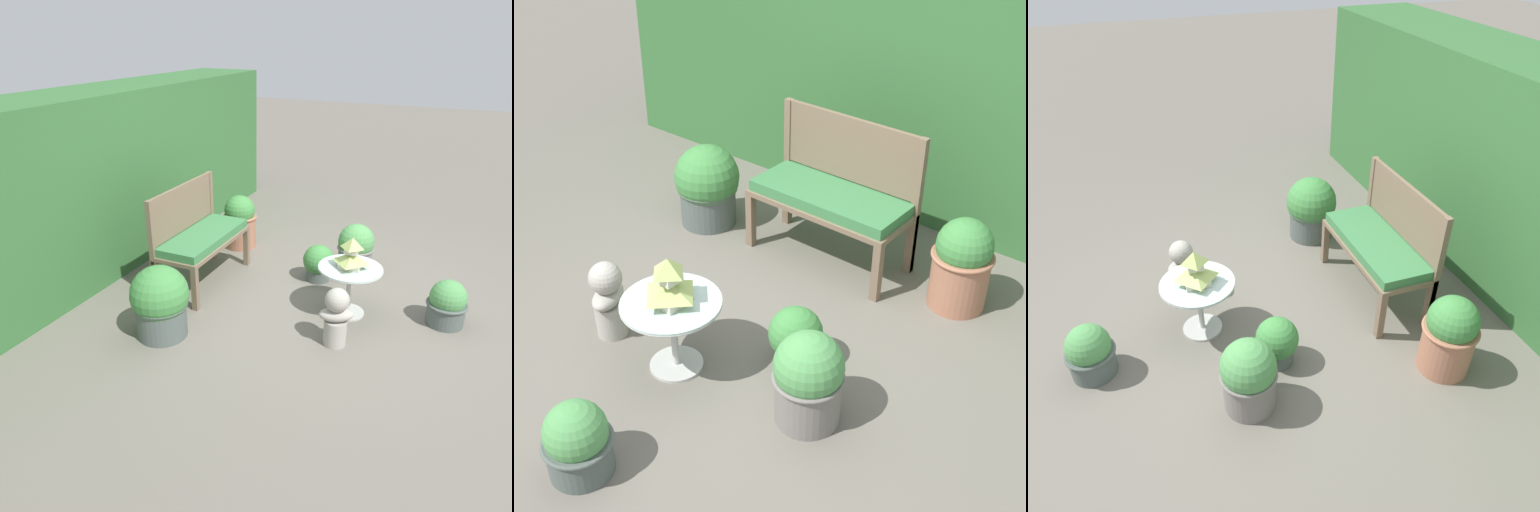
% 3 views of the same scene
% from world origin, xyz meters
% --- Properties ---
extents(ground, '(30.00, 30.00, 0.00)m').
position_xyz_m(ground, '(0.00, 0.00, 0.00)').
color(ground, '#666056').
extents(foliage_hedge_back, '(6.40, 0.99, 1.99)m').
position_xyz_m(foliage_hedge_back, '(0.00, 2.58, 1.00)').
color(foliage_hedge_back, '#336633').
rests_on(foliage_hedge_back, ground).
extents(garden_bench, '(1.23, 0.53, 0.58)m').
position_xyz_m(garden_bench, '(-0.14, 1.18, 0.49)').
color(garden_bench, brown).
rests_on(garden_bench, ground).
extents(bench_backrest, '(1.23, 0.06, 1.09)m').
position_xyz_m(bench_backrest, '(-0.14, 1.42, 0.77)').
color(bench_backrest, brown).
rests_on(bench_backrest, ground).
extents(patio_table, '(0.62, 0.62, 0.51)m').
position_xyz_m(patio_table, '(-0.15, -0.46, 0.40)').
color(patio_table, '#B7B7B2').
rests_on(patio_table, ground).
extents(pagoda_birdhouse, '(0.27, 0.27, 0.31)m').
position_xyz_m(pagoda_birdhouse, '(-0.15, -0.46, 0.64)').
color(pagoda_birdhouse, beige).
rests_on(pagoda_birdhouse, patio_table).
extents(garden_bust, '(0.29, 0.35, 0.56)m').
position_xyz_m(garden_bust, '(-0.71, -0.50, 0.29)').
color(garden_bust, '#A39E93').
rests_on(garden_bust, ground).
extents(potted_plant_path_edge, '(0.35, 0.35, 0.42)m').
position_xyz_m(potted_plant_path_edge, '(0.42, 0.04, 0.21)').
color(potted_plant_path_edge, '#4C5651').
rests_on(potted_plant_path_edge, ground).
extents(potted_plant_bench_right, '(0.39, 0.39, 0.46)m').
position_xyz_m(potted_plant_bench_right, '(0.06, -1.36, 0.21)').
color(potted_plant_bench_right, '#4C5651').
rests_on(potted_plant_bench_right, ground).
extents(potted_plant_bench_left, '(0.42, 0.42, 0.60)m').
position_xyz_m(potted_plant_bench_left, '(0.77, -0.29, 0.30)').
color(potted_plant_bench_left, slate).
rests_on(potted_plant_bench_left, ground).
extents(potted_plant_patio_mid, '(0.44, 0.44, 0.68)m').
position_xyz_m(potted_plant_patio_mid, '(0.92, 1.27, 0.34)').
color(potted_plant_patio_mid, '#9E664C').
rests_on(potted_plant_patio_mid, ground).
extents(potted_plant_hedge_corner, '(0.54, 0.54, 0.69)m').
position_xyz_m(potted_plant_hedge_corner, '(-1.24, 0.99, 0.34)').
color(potted_plant_hedge_corner, '#4C5651').
rests_on(potted_plant_hedge_corner, ground).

